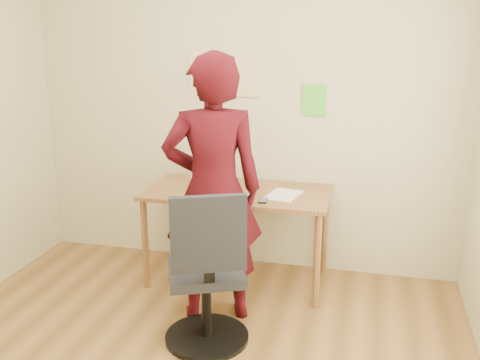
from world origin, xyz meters
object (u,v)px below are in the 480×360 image
(laptop, at_px, (211,183))
(office_chair, at_px, (207,281))
(person, at_px, (213,190))
(desk, at_px, (238,201))
(phone, at_px, (263,201))

(laptop, bearing_deg, office_chair, -88.99)
(laptop, bearing_deg, person, -85.76)
(desk, bearing_deg, phone, -41.40)
(laptop, height_order, person, person)
(desk, distance_m, phone, 0.33)
(laptop, distance_m, office_chair, 1.03)
(laptop, distance_m, phone, 0.49)
(laptop, bearing_deg, phone, -38.32)
(phone, relative_size, office_chair, 0.12)
(phone, xyz_separation_m, person, (-0.26, -0.35, 0.16))
(desk, bearing_deg, office_chair, -87.29)
(laptop, xyz_separation_m, phone, (0.45, -0.20, -0.05))
(desk, relative_size, office_chair, 1.35)
(desk, xyz_separation_m, person, (-0.03, -0.56, 0.25))
(phone, relative_size, person, 0.07)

